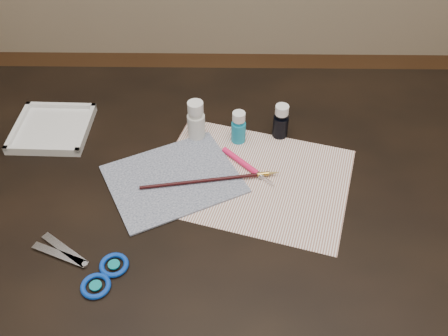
{
  "coord_description": "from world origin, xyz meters",
  "views": [
    {
      "loc": [
        0.01,
        -0.73,
        1.52
      ],
      "look_at": [
        0.0,
        0.0,
        0.8
      ],
      "focal_mm": 40.0,
      "sensor_mm": 36.0,
      "label": 1
    }
  ],
  "objects_px": {
    "paint_bottle_cyan": "(239,127)",
    "palette_tray": "(52,128)",
    "paint_bottle_white": "(196,120)",
    "canvas": "(173,179)",
    "paper": "(253,179)",
    "paint_bottle_navy": "(281,121)",
    "scissors": "(74,263)"
  },
  "relations": [
    {
      "from": "paint_bottle_cyan",
      "to": "paint_bottle_navy",
      "type": "relative_size",
      "value": 0.94
    },
    {
      "from": "paper",
      "to": "canvas",
      "type": "height_order",
      "value": "canvas"
    },
    {
      "from": "paint_bottle_cyan",
      "to": "paint_bottle_navy",
      "type": "distance_m",
      "value": 0.1
    },
    {
      "from": "paint_bottle_cyan",
      "to": "palette_tray",
      "type": "relative_size",
      "value": 0.47
    },
    {
      "from": "paint_bottle_cyan",
      "to": "palette_tray",
      "type": "distance_m",
      "value": 0.44
    },
    {
      "from": "paper",
      "to": "scissors",
      "type": "relative_size",
      "value": 1.92
    },
    {
      "from": "paper",
      "to": "paint_bottle_white",
      "type": "bearing_deg",
      "value": 133.27
    },
    {
      "from": "paper",
      "to": "scissors",
      "type": "distance_m",
      "value": 0.4
    },
    {
      "from": "scissors",
      "to": "paint_bottle_cyan",
      "type": "bearing_deg",
      "value": -108.66
    },
    {
      "from": "paint_bottle_cyan",
      "to": "paper",
      "type": "bearing_deg",
      "value": -75.94
    },
    {
      "from": "canvas",
      "to": "scissors",
      "type": "height_order",
      "value": "scissors"
    },
    {
      "from": "paper",
      "to": "paint_bottle_navy",
      "type": "distance_m",
      "value": 0.17
    },
    {
      "from": "paper",
      "to": "palette_tray",
      "type": "distance_m",
      "value": 0.5
    },
    {
      "from": "paint_bottle_navy",
      "to": "paint_bottle_white",
      "type": "bearing_deg",
      "value": -177.49
    },
    {
      "from": "scissors",
      "to": "palette_tray",
      "type": "bearing_deg",
      "value": -47.86
    },
    {
      "from": "paint_bottle_white",
      "to": "palette_tray",
      "type": "relative_size",
      "value": 0.58
    },
    {
      "from": "paper",
      "to": "paint_bottle_navy",
      "type": "height_order",
      "value": "paint_bottle_navy"
    },
    {
      "from": "paint_bottle_navy",
      "to": "scissors",
      "type": "xyz_separation_m",
      "value": [
        -0.4,
        -0.37,
        -0.04
      ]
    },
    {
      "from": "paint_bottle_navy",
      "to": "paint_bottle_cyan",
      "type": "bearing_deg",
      "value": -168.58
    },
    {
      "from": "paper",
      "to": "canvas",
      "type": "bearing_deg",
      "value": -178.15
    },
    {
      "from": "palette_tray",
      "to": "scissors",
      "type": "bearing_deg",
      "value": -69.9
    },
    {
      "from": "palette_tray",
      "to": "paint_bottle_navy",
      "type": "bearing_deg",
      "value": -0.76
    },
    {
      "from": "canvas",
      "to": "paint_bottle_cyan",
      "type": "height_order",
      "value": "paint_bottle_cyan"
    },
    {
      "from": "paint_bottle_white",
      "to": "canvas",
      "type": "bearing_deg",
      "value": -106.77
    },
    {
      "from": "canvas",
      "to": "palette_tray",
      "type": "bearing_deg",
      "value": 152.27
    },
    {
      "from": "canvas",
      "to": "scissors",
      "type": "bearing_deg",
      "value": -126.36
    },
    {
      "from": "paper",
      "to": "scissors",
      "type": "bearing_deg",
      "value": -145.92
    },
    {
      "from": "canvas",
      "to": "paint_bottle_white",
      "type": "bearing_deg",
      "value": 73.23
    },
    {
      "from": "paint_bottle_white",
      "to": "scissors",
      "type": "relative_size",
      "value": 0.48
    },
    {
      "from": "paint_bottle_white",
      "to": "paint_bottle_navy",
      "type": "height_order",
      "value": "paint_bottle_white"
    },
    {
      "from": "canvas",
      "to": "paint_bottle_cyan",
      "type": "xyz_separation_m",
      "value": [
        0.14,
        0.13,
        0.04
      ]
    },
    {
      "from": "canvas",
      "to": "palette_tray",
      "type": "height_order",
      "value": "palette_tray"
    }
  ]
}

